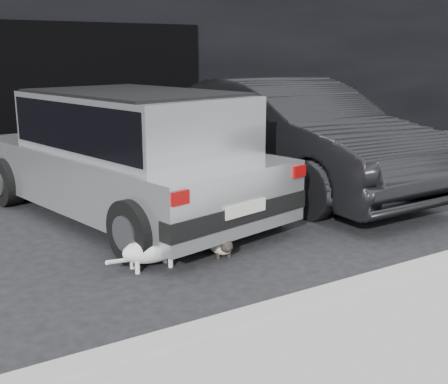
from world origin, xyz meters
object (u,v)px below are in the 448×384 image
second_car (289,135)px  cat_white (155,248)px  cat_siamese (221,245)px  silver_hatchback (129,149)px

second_car → cat_white: second_car is taller
cat_siamese → second_car: bearing=-127.1°
cat_siamese → cat_white: size_ratio=0.78×
silver_hatchback → cat_siamese: silver_hatchback is taller
second_car → silver_hatchback: bearing=-178.9°
cat_white → second_car: bearing=124.7°
second_car → cat_white: 3.78m
second_car → cat_siamese: (-2.44, -1.98, -0.74)m
second_car → cat_siamese: second_car is taller
silver_hatchback → second_car: (2.67, 0.09, -0.04)m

